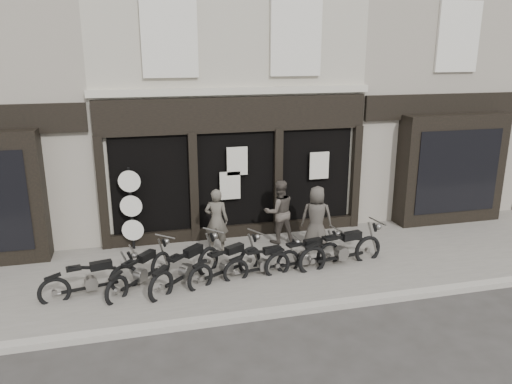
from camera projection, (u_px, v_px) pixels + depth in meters
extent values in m
plane|color=#2D2B28|center=(265.00, 287.00, 11.07)|extent=(90.00, 90.00, 0.00)
cube|color=#645F58|center=(255.00, 268.00, 11.90)|extent=(30.00, 4.20, 0.12)
cube|color=gray|center=(281.00, 312.00, 9.89)|extent=(30.00, 0.25, 0.13)
cube|color=#A9A090|center=(215.00, 81.00, 15.52)|extent=(7.20, 6.00, 8.20)
cube|color=black|center=(236.00, 115.00, 12.84)|extent=(7.10, 0.18, 0.90)
cube|color=black|center=(236.00, 187.00, 13.43)|extent=(6.50, 0.10, 2.95)
cube|color=black|center=(237.00, 232.00, 13.72)|extent=(7.10, 0.20, 0.44)
cube|color=#B9B3A0|center=(235.00, 91.00, 12.70)|extent=(7.30, 0.22, 0.18)
cube|color=beige|center=(169.00, 35.00, 11.95)|extent=(1.35, 0.12, 2.00)
cube|color=black|center=(169.00, 35.00, 11.97)|extent=(1.05, 0.06, 1.70)
cube|color=beige|center=(296.00, 36.00, 12.70)|extent=(1.35, 0.12, 2.00)
cube|color=black|center=(296.00, 36.00, 12.73)|extent=(1.05, 0.06, 1.70)
cube|color=black|center=(103.00, 195.00, 12.53)|extent=(0.22, 0.22, 3.00)
cube|color=black|center=(194.00, 189.00, 13.07)|extent=(0.22, 0.22, 3.00)
cube|color=black|center=(278.00, 183.00, 13.62)|extent=(0.22, 0.22, 3.00)
cube|color=black|center=(355.00, 178.00, 14.16)|extent=(0.22, 0.22, 3.00)
cube|color=beige|center=(237.00, 161.00, 13.06)|extent=(0.55, 0.04, 0.75)
cube|color=beige|center=(319.00, 166.00, 13.67)|extent=(0.55, 0.04, 0.75)
cube|color=beige|center=(230.00, 186.00, 13.19)|extent=(0.55, 0.04, 0.75)
cube|color=gray|center=(398.00, 79.00, 17.03)|extent=(5.50, 6.00, 8.20)
cube|color=black|center=(451.00, 169.00, 14.57)|extent=(3.20, 0.70, 3.20)
cube|color=black|center=(458.00, 172.00, 14.25)|extent=(2.60, 0.06, 2.40)
cube|color=black|center=(451.00, 106.00, 14.35)|extent=(5.40, 0.16, 0.70)
cube|color=beige|center=(458.00, 37.00, 13.84)|extent=(1.30, 0.10, 1.90)
cube|color=black|center=(458.00, 37.00, 13.86)|extent=(1.00, 0.06, 1.60)
torus|color=black|center=(124.00, 279.00, 10.72)|extent=(0.66, 0.22, 0.66)
torus|color=black|center=(54.00, 292.00, 10.12)|extent=(0.66, 0.22, 0.66)
cube|color=black|center=(90.00, 287.00, 10.43)|extent=(1.14, 0.28, 0.06)
cube|color=gray|center=(91.00, 283.00, 10.42)|extent=(0.26, 0.22, 0.25)
cube|color=black|center=(101.00, 265.00, 10.41)|extent=(0.47, 0.25, 0.16)
cube|color=black|center=(74.00, 268.00, 10.17)|extent=(0.32, 0.25, 0.06)
cylinder|color=gray|center=(132.00, 249.00, 10.63)|extent=(0.15, 0.56, 0.03)
torus|color=black|center=(161.00, 266.00, 11.37)|extent=(0.51, 0.54, 0.66)
torus|color=black|center=(117.00, 291.00, 10.18)|extent=(0.51, 0.54, 0.66)
cube|color=black|center=(140.00, 279.00, 10.78)|extent=(0.82, 0.88, 0.06)
cube|color=gray|center=(140.00, 276.00, 10.78)|extent=(0.29, 0.29, 0.25)
cube|color=black|center=(147.00, 256.00, 10.87)|extent=(0.42, 0.44, 0.16)
cube|color=black|center=(129.00, 263.00, 10.40)|extent=(0.34, 0.35, 0.06)
cylinder|color=gray|center=(165.00, 236.00, 11.37)|extent=(0.44, 0.41, 0.03)
torus|color=black|center=(208.00, 262.00, 11.51)|extent=(0.60, 0.55, 0.72)
torus|color=black|center=(161.00, 287.00, 10.28)|extent=(0.60, 0.55, 0.72)
cube|color=black|center=(186.00, 275.00, 10.91)|extent=(0.97, 0.88, 0.06)
cube|color=gray|center=(186.00, 272.00, 10.90)|extent=(0.32, 0.31, 0.27)
cube|color=black|center=(193.00, 251.00, 10.99)|extent=(0.48, 0.46, 0.18)
cube|color=black|center=(175.00, 258.00, 10.51)|extent=(0.38, 0.37, 0.06)
cylinder|color=gray|center=(213.00, 230.00, 11.50)|extent=(0.44, 0.48, 0.04)
torus|color=black|center=(249.00, 260.00, 11.65)|extent=(0.63, 0.40, 0.67)
torus|color=black|center=(200.00, 279.00, 10.71)|extent=(0.63, 0.40, 0.67)
cube|color=black|center=(226.00, 271.00, 11.19)|extent=(1.05, 0.61, 0.06)
cube|color=gray|center=(226.00, 267.00, 11.18)|extent=(0.29, 0.27, 0.26)
cube|color=black|center=(234.00, 249.00, 11.23)|extent=(0.48, 0.37, 0.17)
cube|color=black|center=(215.00, 254.00, 10.86)|extent=(0.35, 0.32, 0.06)
cylinder|color=gray|center=(256.00, 232.00, 11.61)|extent=(0.31, 0.52, 0.04)
torus|color=black|center=(288.00, 262.00, 11.60)|extent=(0.62, 0.18, 0.61)
torus|color=black|center=(236.00, 272.00, 11.10)|extent=(0.62, 0.18, 0.61)
cube|color=black|center=(263.00, 268.00, 11.36)|extent=(1.06, 0.22, 0.05)
cube|color=gray|center=(263.00, 265.00, 11.35)|extent=(0.24, 0.19, 0.23)
cube|color=black|center=(272.00, 250.00, 11.34)|extent=(0.43, 0.22, 0.15)
cube|color=black|center=(252.00, 252.00, 11.14)|extent=(0.29, 0.22, 0.05)
cylinder|color=gray|center=(296.00, 237.00, 11.51)|extent=(0.12, 0.52, 0.03)
torus|color=black|center=(328.00, 255.00, 11.96)|extent=(0.65, 0.22, 0.65)
torus|color=black|center=(277.00, 266.00, 11.38)|extent=(0.65, 0.22, 0.65)
cube|color=black|center=(303.00, 262.00, 11.68)|extent=(1.12, 0.28, 0.06)
cube|color=gray|center=(304.00, 258.00, 11.67)|extent=(0.26, 0.22, 0.25)
cube|color=black|center=(313.00, 242.00, 11.67)|extent=(0.46, 0.25, 0.16)
cube|color=black|center=(293.00, 245.00, 11.43)|extent=(0.32, 0.25, 0.06)
cylinder|color=gray|center=(337.00, 229.00, 11.88)|extent=(0.15, 0.55, 0.03)
torus|color=black|center=(367.00, 250.00, 12.16)|extent=(0.74, 0.23, 0.73)
torus|color=black|center=(312.00, 261.00, 11.53)|extent=(0.74, 0.23, 0.73)
cube|color=black|center=(340.00, 257.00, 11.86)|extent=(1.27, 0.28, 0.06)
cube|color=gray|center=(341.00, 253.00, 11.84)|extent=(0.29, 0.24, 0.28)
cube|color=black|center=(351.00, 236.00, 11.83)|extent=(0.52, 0.27, 0.18)
cube|color=black|center=(330.00, 238.00, 11.58)|extent=(0.36, 0.27, 0.06)
cylinder|color=gray|center=(377.00, 221.00, 12.05)|extent=(0.15, 0.62, 0.04)
imported|color=#4F4A41|center=(217.00, 220.00, 12.51)|extent=(0.69, 0.56, 1.64)
imported|color=#463F39|center=(279.00, 212.00, 13.08)|extent=(0.87, 0.70, 1.70)
imported|color=#3F3A34|center=(317.00, 217.00, 12.74)|extent=(0.94, 0.79, 1.63)
cylinder|color=black|center=(134.00, 252.00, 12.90)|extent=(0.36, 0.36, 0.06)
cylinder|color=black|center=(131.00, 211.00, 12.59)|extent=(0.07, 0.07, 2.27)
cylinder|color=black|center=(129.00, 181.00, 12.34)|extent=(0.55, 0.14, 0.55)
cylinder|color=beige|center=(129.00, 181.00, 12.32)|extent=(0.55, 0.11, 0.55)
cylinder|color=black|center=(131.00, 206.00, 12.52)|extent=(0.55, 0.14, 0.55)
cylinder|color=beige|center=(131.00, 206.00, 12.50)|extent=(0.55, 0.11, 0.55)
cylinder|color=black|center=(133.00, 230.00, 12.70)|extent=(0.55, 0.14, 0.55)
cylinder|color=beige|center=(133.00, 230.00, 12.68)|extent=(0.55, 0.11, 0.55)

